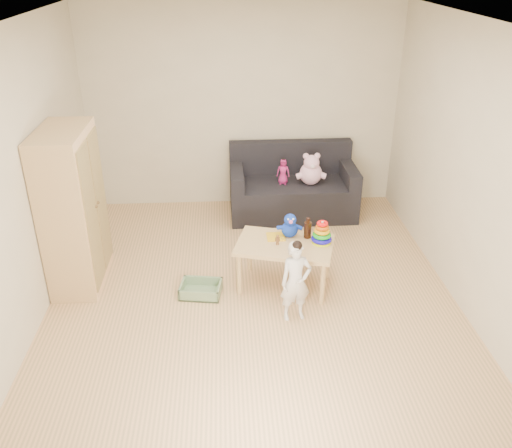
{
  "coord_description": "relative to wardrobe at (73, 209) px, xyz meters",
  "views": [
    {
      "loc": [
        -0.25,
        -4.58,
        3.11
      ],
      "look_at": [
        0.05,
        0.25,
        0.65
      ],
      "focal_mm": 38.0,
      "sensor_mm": 36.0,
      "label": 1
    }
  ],
  "objects": [
    {
      "name": "play_table",
      "position": [
        2.09,
        -0.26,
        -0.56
      ],
      "size": [
        1.07,
        0.83,
        0.5
      ],
      "primitive_type": "cube",
      "rotation": [
        0.0,
        0.0,
        -0.27
      ],
      "color": "tan",
      "rests_on": "ground"
    },
    {
      "name": "blue_plush",
      "position": [
        2.16,
        -0.11,
        -0.18
      ],
      "size": [
        0.27,
        0.25,
        0.26
      ],
      "primitive_type": null,
      "rotation": [
        0.0,
        0.0,
        -0.45
      ],
      "color": "blue",
      "rests_on": "play_table"
    },
    {
      "name": "yellow_book",
      "position": [
        2.02,
        -0.13,
        -0.31
      ],
      "size": [
        0.18,
        0.18,
        0.01
      ],
      "primitive_type": "cube",
      "rotation": [
        0.0,
        0.0,
        0.01
      ],
      "color": "gold",
      "rests_on": "play_table"
    },
    {
      "name": "ring_stacker",
      "position": [
        2.46,
        -0.27,
        -0.22
      ],
      "size": [
        0.21,
        0.21,
        0.24
      ],
      "color": "#D5EC0C",
      "rests_on": "play_table"
    },
    {
      "name": "brown_bottle",
      "position": [
        2.33,
        -0.15,
        -0.22
      ],
      "size": [
        0.07,
        0.07,
        0.22
      ],
      "color": "black",
      "rests_on": "play_table"
    },
    {
      "name": "doll",
      "position": [
        2.25,
        1.38,
        -0.2
      ],
      "size": [
        0.17,
        0.13,
        0.32
      ],
      "primitive_type": "imported",
      "rotation": [
        0.0,
        0.0,
        -0.13
      ],
      "color": "#BF2373",
      "rests_on": "sofa"
    },
    {
      "name": "pink_bear",
      "position": [
        2.6,
        1.36,
        -0.19
      ],
      "size": [
        0.34,
        0.3,
        0.35
      ],
      "primitive_type": null,
      "rotation": [
        0.0,
        0.0,
        -0.14
      ],
      "color": "#FFBBDF",
      "rests_on": "sofa"
    },
    {
      "name": "wooden_figure",
      "position": [
        2.02,
        -0.29,
        -0.26
      ],
      "size": [
        0.05,
        0.04,
        0.11
      ],
      "primitive_type": null,
      "rotation": [
        0.0,
        0.0,
        -0.03
      ],
      "color": "brown",
      "rests_on": "play_table"
    },
    {
      "name": "sofa",
      "position": [
        2.39,
        1.44,
        -0.59
      ],
      "size": [
        1.61,
        0.81,
        0.45
      ],
      "primitive_type": "cube",
      "rotation": [
        0.0,
        0.0,
        0.01
      ],
      "color": "black",
      "rests_on": "ground"
    },
    {
      "name": "storage_bin",
      "position": [
        1.24,
        -0.37,
        -0.75
      ],
      "size": [
        0.44,
        0.36,
        0.12
      ],
      "primitive_type": null,
      "rotation": [
        0.0,
        0.0,
        -0.16
      ],
      "color": "gray",
      "rests_on": "ground"
    },
    {
      "name": "room",
      "position": [
        1.76,
        -0.37,
        0.49
      ],
      "size": [
        4.5,
        4.5,
        4.5
      ],
      "color": "tan",
      "rests_on": "ground"
    },
    {
      "name": "wardrobe",
      "position": [
        0.0,
        0.0,
        0.0
      ],
      "size": [
        0.45,
        0.9,
        1.62
      ],
      "primitive_type": "cube",
      "color": "#EEB783",
      "rests_on": "ground"
    },
    {
      "name": "toddler",
      "position": [
        2.14,
        -0.81,
        -0.42
      ],
      "size": [
        0.32,
        0.24,
        0.77
      ],
      "primitive_type": "imported",
      "rotation": [
        0.0,
        0.0,
        0.17
      ],
      "color": "silver",
      "rests_on": "ground"
    }
  ]
}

